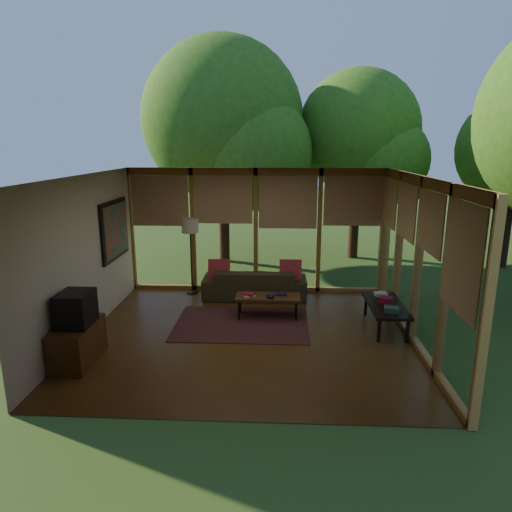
# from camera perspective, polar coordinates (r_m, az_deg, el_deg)

# --- Properties ---
(floor) EXTENTS (5.50, 5.50, 0.00)m
(floor) POSITION_cam_1_polar(r_m,az_deg,el_deg) (7.93, -0.97, -9.88)
(floor) COLOR brown
(floor) RESTS_ON ground
(ceiling) EXTENTS (5.50, 5.50, 0.00)m
(ceiling) POSITION_cam_1_polar(r_m,az_deg,el_deg) (7.27, -1.06, 9.98)
(ceiling) COLOR silver
(ceiling) RESTS_ON ground
(wall_left) EXTENTS (0.04, 5.00, 2.70)m
(wall_left) POSITION_cam_1_polar(r_m,az_deg,el_deg) (8.15, -20.69, -0.11)
(wall_left) COLOR beige
(wall_left) RESTS_ON ground
(wall_front) EXTENTS (5.50, 0.04, 2.70)m
(wall_front) POSITION_cam_1_polar(r_m,az_deg,el_deg) (5.11, -2.93, -7.29)
(wall_front) COLOR beige
(wall_front) RESTS_ON ground
(window_wall_back) EXTENTS (5.50, 0.12, 2.70)m
(window_wall_back) POSITION_cam_1_polar(r_m,az_deg,el_deg) (9.93, -0.03, 3.17)
(window_wall_back) COLOR olive
(window_wall_back) RESTS_ON ground
(window_wall_right) EXTENTS (0.12, 5.00, 2.70)m
(window_wall_right) POSITION_cam_1_polar(r_m,az_deg,el_deg) (7.80, 19.58, -0.61)
(window_wall_right) COLOR olive
(window_wall_right) RESTS_ON ground
(exterior_lawn) EXTENTS (40.00, 40.00, 0.00)m
(exterior_lawn) POSITION_cam_1_polar(r_m,az_deg,el_deg) (17.28, 28.56, 1.49)
(exterior_lawn) COLOR #324E1D
(exterior_lawn) RESTS_ON ground
(tree_nw) EXTENTS (4.22, 4.22, 5.90)m
(tree_nw) POSITION_cam_1_polar(r_m,az_deg,el_deg) (12.52, -4.18, 16.56)
(tree_nw) COLOR #341D13
(tree_nw) RESTS_ON ground
(tree_ne) EXTENTS (3.30, 3.30, 5.17)m
(tree_ne) POSITION_cam_1_polar(r_m,az_deg,el_deg) (13.19, 12.67, 14.94)
(tree_ne) COLOR #341D13
(tree_ne) RESTS_ON ground
(rug) EXTENTS (2.40, 1.70, 0.01)m
(rug) POSITION_cam_1_polar(r_m,az_deg,el_deg) (8.38, -1.81, -8.47)
(rug) COLOR maroon
(rug) RESTS_ON floor
(sofa) EXTENTS (2.18, 0.87, 0.63)m
(sofa) POSITION_cam_1_polar(r_m,az_deg,el_deg) (9.69, -0.15, -3.39)
(sofa) COLOR #3A341D
(sofa) RESTS_ON floor
(pillow_left) EXTENTS (0.45, 0.24, 0.47)m
(pillow_left) POSITION_cam_1_polar(r_m,az_deg,el_deg) (9.63, -4.63, -1.78)
(pillow_left) COLOR maroon
(pillow_left) RESTS_ON sofa
(pillow_right) EXTENTS (0.46, 0.24, 0.48)m
(pillow_right) POSITION_cam_1_polar(r_m,az_deg,el_deg) (9.55, 4.33, -1.87)
(pillow_right) COLOR maroon
(pillow_right) RESTS_ON sofa
(ct_book_lower) EXTENTS (0.25, 0.22, 0.03)m
(ct_book_lower) POSITION_cam_1_polar(r_m,az_deg,el_deg) (8.52, -0.88, -4.98)
(ct_book_lower) COLOR beige
(ct_book_lower) RESTS_ON coffee_table
(ct_book_upper) EXTENTS (0.22, 0.19, 0.03)m
(ct_book_upper) POSITION_cam_1_polar(r_m,az_deg,el_deg) (8.51, -0.88, -4.79)
(ct_book_upper) COLOR maroon
(ct_book_upper) RESTS_ON coffee_table
(ct_book_side) EXTENTS (0.22, 0.17, 0.03)m
(ct_book_side) POSITION_cam_1_polar(r_m,az_deg,el_deg) (8.62, 3.17, -4.76)
(ct_book_side) COLOR #161732
(ct_book_side) RESTS_ON coffee_table
(ct_bowl) EXTENTS (0.16, 0.16, 0.07)m
(ct_bowl) POSITION_cam_1_polar(r_m,az_deg,el_deg) (8.45, 1.81, -5.00)
(ct_bowl) COLOR black
(ct_bowl) RESTS_ON coffee_table
(media_cabinet) EXTENTS (0.50, 1.00, 0.60)m
(media_cabinet) POSITION_cam_1_polar(r_m,az_deg,el_deg) (7.40, -21.36, -10.14)
(media_cabinet) COLOR #512F16
(media_cabinet) RESTS_ON floor
(television) EXTENTS (0.45, 0.55, 0.50)m
(television) POSITION_cam_1_polar(r_m,az_deg,el_deg) (7.20, -21.60, -6.14)
(television) COLOR black
(television) RESTS_ON media_cabinet
(console_book_a) EXTENTS (0.28, 0.23, 0.09)m
(console_book_a) POSITION_cam_1_polar(r_m,az_deg,el_deg) (8.00, 16.58, -6.42)
(console_book_a) COLOR #2D4E47
(console_book_a) RESTS_ON side_console
(console_book_b) EXTENTS (0.27, 0.23, 0.11)m
(console_book_b) POSITION_cam_1_polar(r_m,az_deg,el_deg) (8.41, 15.88, -5.31)
(console_book_b) COLOR maroon
(console_book_b) RESTS_ON side_console
(console_book_c) EXTENTS (0.24, 0.19, 0.06)m
(console_book_c) POSITION_cam_1_polar(r_m,az_deg,el_deg) (8.78, 15.30, -4.60)
(console_book_c) COLOR beige
(console_book_c) RESTS_ON side_console
(floor_lamp) EXTENTS (0.36, 0.36, 1.65)m
(floor_lamp) POSITION_cam_1_polar(r_m,az_deg,el_deg) (9.82, -8.24, 3.24)
(floor_lamp) COLOR black
(floor_lamp) RESTS_ON floor
(coffee_table) EXTENTS (1.20, 0.50, 0.43)m
(coffee_table) POSITION_cam_1_polar(r_m,az_deg,el_deg) (8.57, 1.49, -5.23)
(coffee_table) COLOR #512F16
(coffee_table) RESTS_ON floor
(side_console) EXTENTS (0.60, 1.40, 0.46)m
(side_console) POSITION_cam_1_polar(r_m,az_deg,el_deg) (8.39, 15.91, -6.05)
(side_console) COLOR black
(side_console) RESTS_ON floor
(wall_painting) EXTENTS (0.06, 1.35, 1.15)m
(wall_painting) POSITION_cam_1_polar(r_m,az_deg,el_deg) (9.36, -17.24, 3.14)
(wall_painting) COLOR black
(wall_painting) RESTS_ON wall_left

